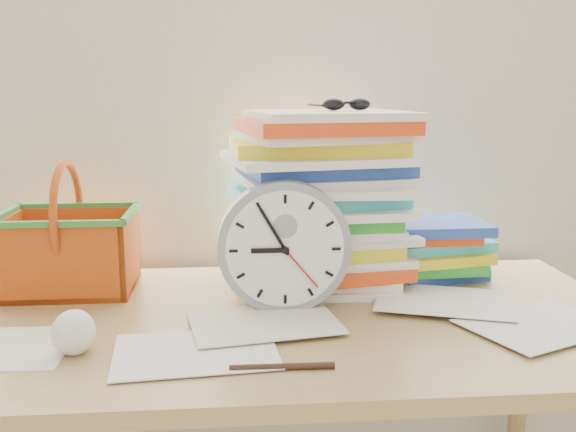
{
  "coord_description": "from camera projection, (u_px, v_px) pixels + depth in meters",
  "views": [
    {
      "loc": [
        -0.07,
        0.44,
        1.18
      ],
      "look_at": [
        0.03,
        1.6,
        0.94
      ],
      "focal_mm": 40.0,
      "sensor_mm": 36.0,
      "label": 1
    }
  ],
  "objects": [
    {
      "name": "curtain",
      "position": [
        260.0,
        33.0,
        1.48
      ],
      "size": [
        2.4,
        0.01,
        2.5
      ],
      "primitive_type": "cube",
      "color": "silver",
      "rests_on": "room_shell"
    },
    {
      "name": "desk",
      "position": [
        271.0,
        353.0,
        1.23
      ],
      "size": [
        1.4,
        0.7,
        0.75
      ],
      "color": "#A3824C",
      "rests_on": "ground"
    },
    {
      "name": "paper_stack",
      "position": [
        321.0,
        200.0,
        1.38
      ],
      "size": [
        0.41,
        0.35,
        0.38
      ],
      "primitive_type": null,
      "rotation": [
        0.0,
        0.0,
        0.11
      ],
      "color": "white",
      "rests_on": "desk"
    },
    {
      "name": "clock",
      "position": [
        284.0,
        246.0,
        1.23
      ],
      "size": [
        0.25,
        0.05,
        0.25
      ],
      "primitive_type": "cylinder",
      "rotation": [
        1.57,
        0.0,
        0.0
      ],
      "color": "gray",
      "rests_on": "desk"
    },
    {
      "name": "sunglasses",
      "position": [
        347.0,
        104.0,
        1.36
      ],
      "size": [
        0.14,
        0.13,
        0.03
      ],
      "primitive_type": null,
      "rotation": [
        0.0,
        0.0,
        0.21
      ],
      "color": "black",
      "rests_on": "paper_stack"
    },
    {
      "name": "book_stack",
      "position": [
        430.0,
        249.0,
        1.46
      ],
      "size": [
        0.29,
        0.24,
        0.13
      ],
      "primitive_type": null,
      "rotation": [
        0.0,
        0.0,
        0.15
      ],
      "color": "white",
      "rests_on": "desk"
    },
    {
      "name": "basket",
      "position": [
        69.0,
        228.0,
        1.35
      ],
      "size": [
        0.27,
        0.21,
        0.27
      ],
      "primitive_type": null,
      "rotation": [
        0.0,
        0.0,
        -0.0
      ],
      "color": "#DE5C15",
      "rests_on": "desk"
    },
    {
      "name": "crumpled_ball",
      "position": [
        73.0,
        332.0,
        1.04
      ],
      "size": [
        0.07,
        0.07,
        0.07
      ],
      "primitive_type": "sphere",
      "color": "white",
      "rests_on": "desk"
    },
    {
      "name": "pen",
      "position": [
        282.0,
        367.0,
        0.98
      ],
      "size": [
        0.16,
        0.01,
        0.01
      ],
      "primitive_type": "cylinder",
      "rotation": [
        0.0,
        1.57,
        -0.02
      ],
      "color": "black",
      "rests_on": "desk"
    },
    {
      "name": "scattered_papers",
      "position": [
        271.0,
        313.0,
        1.22
      ],
      "size": [
        1.26,
        0.42,
        0.02
      ],
      "primitive_type": null,
      "color": "white",
      "rests_on": "desk"
    }
  ]
}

